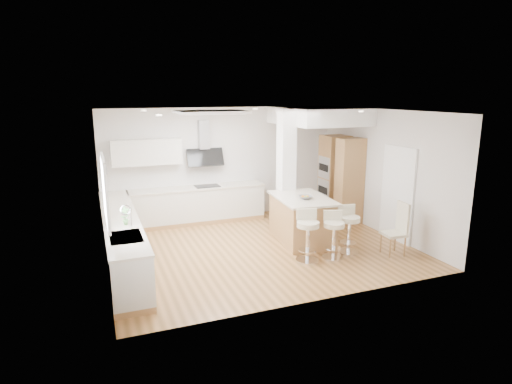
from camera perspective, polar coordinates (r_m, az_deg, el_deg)
name	(u,v)px	position (r m, az deg, el deg)	size (l,w,h in m)	color
ground	(259,247)	(9.00, 0.39, -7.40)	(6.00, 6.00, 0.00)	#A8733E
ceiling	(259,247)	(9.00, 0.39, -7.40)	(6.00, 5.00, 0.02)	white
wall_back	(223,163)	(10.93, -4.45, 3.85)	(6.00, 0.04, 2.80)	silver
wall_left	(101,194)	(8.03, -19.93, -0.30)	(0.04, 5.00, 2.80)	silver
wall_right	(382,172)	(10.09, 16.46, 2.57)	(0.04, 5.00, 2.80)	silver
skylight	(211,112)	(8.75, -5.97, 10.54)	(4.10, 2.10, 0.06)	white
window_left	(105,188)	(7.08, -19.52, 0.46)	(0.06, 1.28, 1.07)	silver
doorway_right	(397,195)	(9.69, 18.33, -0.39)	(0.05, 1.00, 2.10)	#423B34
counter_left	(122,239)	(8.51, -17.46, -5.97)	(0.63, 4.50, 1.35)	#B0804B
counter_back	(191,195)	(10.58, -8.69, -0.46)	(3.62, 0.63, 2.50)	#B0804B
pillar	(286,171)	(9.87, 4.04, 2.86)	(0.35, 0.35, 2.80)	white
soffit	(318,116)	(10.61, 8.30, 10.00)	(1.78, 2.20, 0.40)	white
oven_column	(340,178)	(10.95, 11.11, 1.80)	(0.63, 1.21, 2.10)	#B0804B
peninsula	(302,219)	(9.30, 6.13, -3.57)	(1.20, 1.69, 1.05)	#B0804B
bar_stool_a	(308,233)	(8.20, 6.89, -5.43)	(0.55, 0.55, 0.99)	white
bar_stool_b	(334,232)	(8.43, 10.31, -5.31)	(0.53, 0.53, 0.93)	white
bar_stool_c	(349,227)	(8.77, 12.26, -4.53)	(0.47, 0.47, 0.96)	white
dining_chair	(398,227)	(8.92, 18.43, -4.44)	(0.45, 0.45, 1.06)	beige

